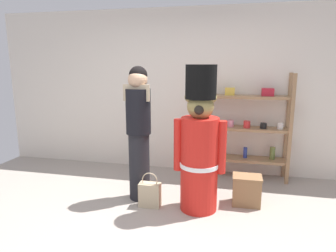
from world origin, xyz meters
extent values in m
plane|color=#9E9389|center=(0.00, 0.00, 0.00)|extent=(6.40, 6.40, 0.00)
cube|color=silver|center=(0.00, 2.20, 1.30)|extent=(6.40, 0.12, 2.60)
cube|color=#93704C|center=(0.38, 1.83, 0.81)|extent=(0.05, 0.05, 1.61)
cube|color=#93704C|center=(1.59, 1.83, 0.81)|extent=(0.05, 0.05, 1.61)
cube|color=#93704C|center=(0.38, 2.13, 0.81)|extent=(0.05, 0.05, 1.61)
cube|color=#93704C|center=(1.59, 2.13, 0.81)|extent=(0.05, 0.05, 1.61)
cube|color=#93704C|center=(0.99, 1.98, 0.29)|extent=(1.20, 0.30, 0.04)
cube|color=#93704C|center=(0.99, 1.98, 0.77)|extent=(1.20, 0.30, 0.04)
cube|color=#93704C|center=(0.99, 1.98, 1.26)|extent=(1.20, 0.30, 0.04)
cylinder|color=navy|center=(0.50, 2.00, 0.85)|extent=(0.09, 0.09, 0.11)
cylinder|color=pink|center=(0.74, 1.98, 0.84)|extent=(0.10, 0.10, 0.10)
cylinder|color=red|center=(0.99, 1.94, 0.85)|extent=(0.10, 0.10, 0.11)
cylinder|color=black|center=(1.23, 1.95, 0.83)|extent=(0.09, 0.09, 0.08)
cylinder|color=white|center=(1.47, 1.97, 0.84)|extent=(0.09, 0.09, 0.09)
cylinder|color=#B27226|center=(0.58, 1.96, 0.40)|extent=(0.07, 0.07, 0.19)
cylinder|color=navy|center=(0.99, 1.99, 0.39)|extent=(0.06, 0.06, 0.16)
cylinder|color=#596B33|center=(1.39, 2.00, 0.41)|extent=(0.08, 0.08, 0.19)
cube|color=gold|center=(0.71, 1.98, 1.33)|extent=(0.14, 0.11, 0.11)
cube|color=#B21E2D|center=(1.26, 1.98, 1.33)|extent=(0.17, 0.14, 0.11)
cylinder|color=red|center=(0.41, 0.78, 0.57)|extent=(0.44, 0.44, 1.13)
cylinder|color=white|center=(0.41, 0.78, 0.57)|extent=(0.46, 0.46, 0.05)
sphere|color=olive|center=(0.41, 0.78, 1.26)|extent=(0.31, 0.31, 0.31)
sphere|color=olive|center=(0.28, 0.78, 1.36)|extent=(0.11, 0.11, 0.11)
sphere|color=olive|center=(0.54, 0.78, 1.36)|extent=(0.11, 0.11, 0.11)
cylinder|color=black|center=(0.41, 0.78, 1.54)|extent=(0.35, 0.35, 0.38)
cylinder|color=red|center=(0.16, 0.78, 0.79)|extent=(0.11, 0.11, 0.62)
cylinder|color=red|center=(0.66, 0.78, 0.79)|extent=(0.11, 0.11, 0.62)
sphere|color=black|center=(0.41, 0.64, 1.24)|extent=(0.11, 0.11, 0.11)
cylinder|color=black|center=(-0.38, 0.91, 0.44)|extent=(0.27, 0.27, 0.87)
cylinder|color=black|center=(-0.38, 0.91, 1.15)|extent=(0.31, 0.31, 0.56)
sphere|color=tan|center=(-0.38, 0.91, 1.54)|extent=(0.24, 0.24, 0.24)
cube|color=tan|center=(-0.38, 0.85, 1.39)|extent=(0.33, 0.04, 0.20)
sphere|color=black|center=(-0.38, 0.93, 1.60)|extent=(0.23, 0.23, 0.23)
cube|color=#C1AD89|center=(-0.18, 0.70, 0.15)|extent=(0.26, 0.14, 0.30)
torus|color=#C1AD89|center=(-0.18, 0.70, 0.34)|extent=(0.20, 0.01, 0.20)
cube|color=olive|center=(0.98, 1.02, 0.18)|extent=(0.34, 0.25, 0.35)
cube|color=olive|center=(0.98, 1.02, 0.36)|extent=(0.35, 0.26, 0.02)
camera|label=1|loc=(0.78, -2.59, 1.73)|focal=31.80mm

